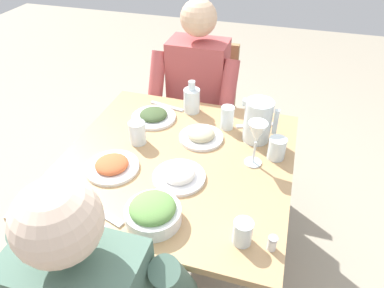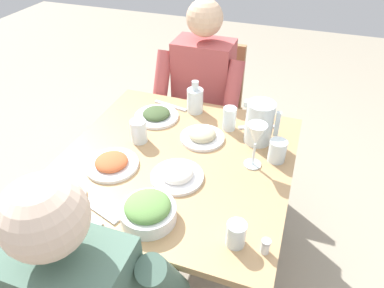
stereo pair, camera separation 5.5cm
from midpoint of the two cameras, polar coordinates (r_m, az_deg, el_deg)
name	(u,v)px [view 2 (the right image)]	position (r m, az deg, el deg)	size (l,w,h in m)	color
ground_plane	(180,261)	(1.99, -1.17, -18.60)	(8.00, 8.00, 0.00)	#9E937F
dining_table	(177,178)	(1.52, -1.45, -5.61)	(0.94, 0.94, 0.72)	tan
chair_far	(208,106)	(2.22, 3.34, 6.17)	(0.40, 0.40, 0.89)	#997047
diner_far	(198,102)	(1.97, 1.80, 6.95)	(0.48, 0.53, 1.18)	#B24C4C
water_pitcher	(259,123)	(1.52, 12.00, 3.44)	(0.16, 0.12, 0.19)	silver
salad_bowl	(148,210)	(1.19, -5.88, -10.78)	(0.19, 0.19, 0.09)	white
plate_dolmas	(156,115)	(1.70, -4.91, 4.77)	(0.21, 0.21, 0.04)	white
plate_yoghurt	(177,174)	(1.35, -1.29, -5.00)	(0.21, 0.21, 0.05)	white
plate_beans	(202,136)	(1.55, 2.71, 1.37)	(0.20, 0.20, 0.05)	white
plate_rice_curry	(112,163)	(1.43, -11.94, -3.10)	(0.21, 0.21, 0.05)	white
plate_fries	(59,196)	(1.34, -19.78, -7.96)	(0.19, 0.19, 0.05)	white
water_glass_near_right	(229,119)	(1.60, 7.12, 4.15)	(0.06, 0.06, 0.11)	silver
water_glass_far_right	(139,131)	(1.53, -7.70, 2.08)	(0.07, 0.07, 0.10)	silver
water_glass_near_left	(277,151)	(1.46, 14.82, -1.10)	(0.07, 0.07, 0.09)	silver
water_glass_by_pitcher	(236,234)	(1.13, 8.64, -14.39)	(0.06, 0.06, 0.09)	silver
wine_glass	(256,137)	(1.36, 11.61, 1.18)	(0.08, 0.08, 0.20)	silver
oil_carafe	(195,101)	(1.72, 1.42, 6.99)	(0.08, 0.08, 0.16)	silver
salt_shaker	(265,246)	(1.14, 13.32, -15.98)	(0.03, 0.03, 0.05)	white
fork_near	(84,215)	(1.27, -16.12, -11.10)	(0.17, 0.03, 0.01)	silver
knife_near	(258,127)	(1.66, 11.68, 2.73)	(0.18, 0.02, 0.01)	silver
fork_far	(100,211)	(1.27, -13.60, -10.61)	(0.17, 0.03, 0.01)	silver
knife_far	(170,106)	(1.79, -2.68, 6.27)	(0.18, 0.02, 0.01)	silver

